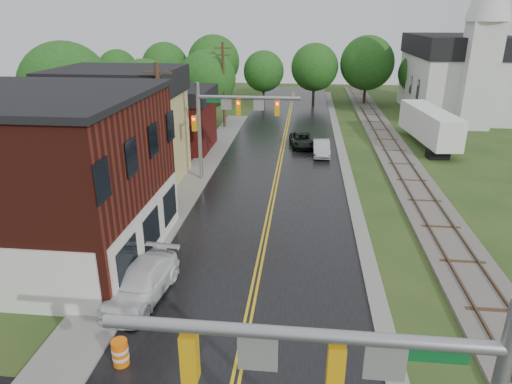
% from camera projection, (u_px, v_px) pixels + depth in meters
% --- Properties ---
extents(main_road, '(10.00, 90.00, 0.02)m').
position_uv_depth(main_road, '(278.00, 170.00, 36.56)').
color(main_road, black).
rests_on(main_road, ground).
extents(curb_right, '(0.80, 70.00, 0.12)m').
position_uv_depth(curb_right, '(342.00, 154.00, 40.65)').
color(curb_right, gray).
rests_on(curb_right, ground).
extents(sidewalk_left, '(2.40, 50.00, 0.12)m').
position_uv_depth(sidewalk_left, '(187.00, 189.00, 32.55)').
color(sidewalk_left, gray).
rests_on(sidewalk_left, ground).
extents(brick_building, '(14.30, 10.30, 8.30)m').
position_uv_depth(brick_building, '(7.00, 176.00, 22.42)').
color(brick_building, '#4A170F').
rests_on(brick_building, ground).
extents(yellow_house, '(8.00, 7.00, 6.40)m').
position_uv_depth(yellow_house, '(123.00, 140.00, 32.81)').
color(yellow_house, tan).
rests_on(yellow_house, ground).
extents(darkred_building, '(7.00, 6.00, 4.40)m').
position_uv_depth(darkred_building, '(172.00, 126.00, 41.41)').
color(darkred_building, '#3F0F0C').
rests_on(darkred_building, ground).
extents(church, '(10.40, 18.40, 20.00)m').
position_uv_depth(church, '(459.00, 67.00, 54.44)').
color(church, silver).
rests_on(church, ground).
extents(railroad, '(3.20, 80.00, 0.30)m').
position_uv_depth(railroad, '(395.00, 155.00, 40.15)').
color(railroad, '#59544C').
rests_on(railroad, ground).
extents(traffic_signal_far, '(7.34, 0.43, 7.20)m').
position_uv_depth(traffic_signal_far, '(228.00, 115.00, 32.33)').
color(traffic_signal_far, gray).
rests_on(traffic_signal_far, ground).
extents(utility_pole_b, '(1.80, 0.28, 9.00)m').
position_uv_depth(utility_pole_b, '(162.00, 134.00, 28.13)').
color(utility_pole_b, '#382616').
rests_on(utility_pole_b, ground).
extents(utility_pole_c, '(1.80, 0.28, 9.00)m').
position_uv_depth(utility_pole_c, '(224.00, 84.00, 48.52)').
color(utility_pole_c, '#382616').
rests_on(utility_pole_c, ground).
extents(tree_left_b, '(7.60, 7.60, 9.69)m').
position_uv_depth(tree_left_b, '(68.00, 90.00, 38.06)').
color(tree_left_b, black).
rests_on(tree_left_b, ground).
extents(tree_left_c, '(6.00, 6.00, 7.65)m').
position_uv_depth(tree_left_c, '(147.00, 91.00, 45.51)').
color(tree_left_c, black).
rests_on(tree_left_c, ground).
extents(tree_left_e, '(6.40, 6.40, 8.16)m').
position_uv_depth(tree_left_e, '(208.00, 81.00, 50.46)').
color(tree_left_e, black).
rests_on(tree_left_e, ground).
extents(suv_dark, '(2.61, 4.62, 1.22)m').
position_uv_depth(suv_dark, '(302.00, 140.00, 42.75)').
color(suv_dark, black).
rests_on(suv_dark, ground).
extents(sedan_silver, '(1.49, 4.08, 1.34)m').
position_uv_depth(sedan_silver, '(321.00, 148.00, 40.01)').
color(sedan_silver, '#A8A8AD').
rests_on(sedan_silver, ground).
extents(pickup_white, '(2.57, 5.19, 1.45)m').
position_uv_depth(pickup_white, '(141.00, 283.00, 19.73)').
color(pickup_white, white).
rests_on(pickup_white, ground).
extents(semi_trailer, '(3.47, 10.92, 3.48)m').
position_uv_depth(semi_trailer, '(429.00, 124.00, 42.33)').
color(semi_trailer, black).
rests_on(semi_trailer, ground).
extents(construction_barrel, '(0.67, 0.67, 1.01)m').
position_uv_depth(construction_barrel, '(120.00, 353.00, 15.96)').
color(construction_barrel, orange).
rests_on(construction_barrel, ground).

